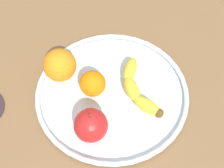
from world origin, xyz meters
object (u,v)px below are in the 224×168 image
(banana, at_px, (137,89))
(apple, at_px, (91,125))
(orange_center, at_px, (93,83))
(fruit_bowl, at_px, (112,93))
(orange_front_left, at_px, (60,65))

(banana, bearing_deg, apple, -63.80)
(apple, relative_size, orange_center, 1.33)
(fruit_bowl, height_order, orange_center, orange_center)
(orange_center, bearing_deg, apple, -13.18)
(fruit_bowl, bearing_deg, orange_center, -104.33)
(orange_front_left, xyz_separation_m, orange_center, (0.06, 0.07, -0.01))
(apple, bearing_deg, banana, 122.18)
(orange_center, bearing_deg, fruit_bowl, 75.67)
(apple, xyz_separation_m, orange_front_left, (-0.17, -0.04, 0.00))
(orange_front_left, height_order, orange_center, orange_front_left)
(apple, height_order, orange_center, apple)
(orange_front_left, bearing_deg, banana, 61.01)
(banana, bearing_deg, orange_front_left, -124.97)
(fruit_bowl, distance_m, orange_front_left, 0.14)
(apple, height_order, orange_front_left, apple)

